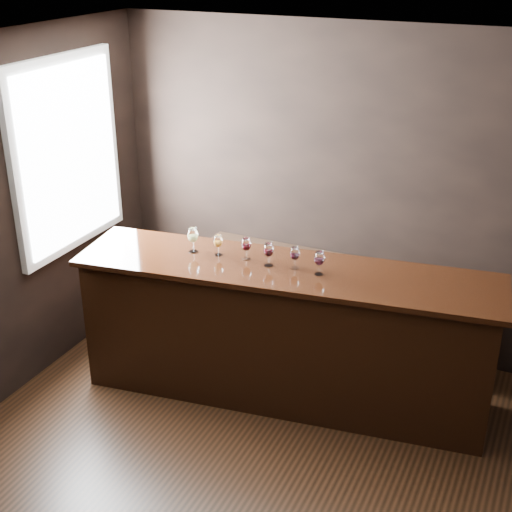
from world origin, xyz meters
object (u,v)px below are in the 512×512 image
at_px(bar_counter, 284,335).
at_px(glass_red_a, 246,245).
at_px(glass_red_d, 319,259).
at_px(glass_amber, 218,241).
at_px(back_bar_shelf, 327,304).
at_px(glass_red_c, 295,254).
at_px(glass_red_b, 269,250).
at_px(glass_white, 193,236).

bearing_deg(bar_counter, glass_red_a, 168.78).
bearing_deg(bar_counter, glass_red_d, -8.03).
bearing_deg(glass_amber, glass_red_a, 6.01).
bearing_deg(bar_counter, glass_amber, 172.59).
bearing_deg(back_bar_shelf, glass_red_c, -89.14).
bearing_deg(glass_red_d, glass_red_c, 174.52).
height_order(glass_amber, glass_red_b, glass_red_b).
height_order(glass_white, glass_red_b, glass_white).
relative_size(glass_red_a, glass_red_c, 1.02).
relative_size(bar_counter, glass_red_b, 16.81).
xyz_separation_m(glass_white, glass_red_d, (1.03, 0.03, -0.01)).
xyz_separation_m(glass_white, glass_red_b, (0.64, 0.01, -0.01)).
bearing_deg(glass_red_c, glass_red_a, 179.81).
bearing_deg(glass_red_d, glass_red_b, -177.55).
xyz_separation_m(glass_red_a, glass_red_d, (0.60, -0.02, 0.01)).
relative_size(back_bar_shelf, glass_red_a, 13.14).
distance_m(glass_red_c, glass_red_d, 0.20).
relative_size(glass_amber, glass_red_d, 0.92).
height_order(back_bar_shelf, glass_red_b, glass_red_b).
relative_size(glass_red_a, glass_red_b, 0.95).
distance_m(bar_counter, back_bar_shelf, 0.87).
xyz_separation_m(glass_red_c, glass_red_d, (0.20, -0.02, 0.01)).
xyz_separation_m(bar_counter, glass_red_b, (-0.13, -0.02, 0.71)).
distance_m(glass_amber, glass_red_a, 0.23).
distance_m(glass_white, glass_red_b, 0.64).
height_order(glass_white, glass_red_d, glass_white).
height_order(bar_counter, glass_red_d, glass_red_d).
distance_m(glass_red_a, glass_red_b, 0.21).
height_order(glass_red_b, glass_red_c, glass_red_b).
relative_size(glass_red_a, glass_red_d, 0.96).
bearing_deg(glass_white, glass_red_b, 1.31).
height_order(glass_white, glass_red_a, glass_white).
distance_m(back_bar_shelf, glass_red_a, 1.24).
height_order(back_bar_shelf, glass_red_a, glass_red_a).
bearing_deg(glass_red_b, glass_red_a, 169.53).
bearing_deg(glass_red_a, glass_white, -173.18).
bearing_deg(glass_red_d, glass_red_a, 178.04).
distance_m(bar_counter, glass_red_c, 0.71).
bearing_deg(glass_white, bar_counter, 2.40).
bearing_deg(glass_red_d, back_bar_shelf, 103.83).
distance_m(glass_red_b, glass_red_c, 0.20).
bearing_deg(glass_red_b, glass_red_d, 2.45).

